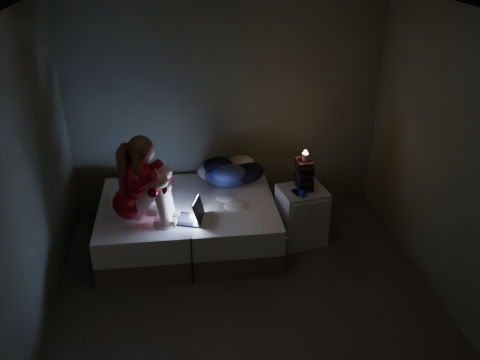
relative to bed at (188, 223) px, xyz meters
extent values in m
cube|color=#2B2826|center=(0.50, -1.10, -0.27)|extent=(3.60, 3.80, 0.02)
cube|color=silver|center=(0.50, -1.10, 2.35)|extent=(3.60, 3.80, 0.02)
cube|color=#5F6A50|center=(0.50, 0.81, 1.04)|extent=(3.60, 0.02, 2.60)
cube|color=#5F6A50|center=(0.50, -3.01, 1.04)|extent=(3.60, 0.02, 2.60)
cube|color=#5F6A50|center=(-1.31, -1.10, 1.04)|extent=(0.02, 3.80, 2.60)
cube|color=#5F6A50|center=(2.31, -1.10, 1.04)|extent=(0.02, 3.80, 2.60)
cube|color=white|center=(-0.58, 0.17, 0.32)|extent=(0.48, 0.34, 0.14)
cube|color=beige|center=(1.23, -0.09, 0.06)|extent=(0.55, 0.50, 0.64)
cylinder|color=beige|center=(1.24, -0.07, 0.76)|extent=(0.07, 0.07, 0.08)
cube|color=black|center=(1.14, -0.14, 0.39)|extent=(0.09, 0.15, 0.01)
sphere|color=#102997|center=(1.16, -0.24, 0.42)|extent=(0.08, 0.08, 0.08)
camera|label=1|loc=(-0.04, -4.76, 2.94)|focal=38.16mm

